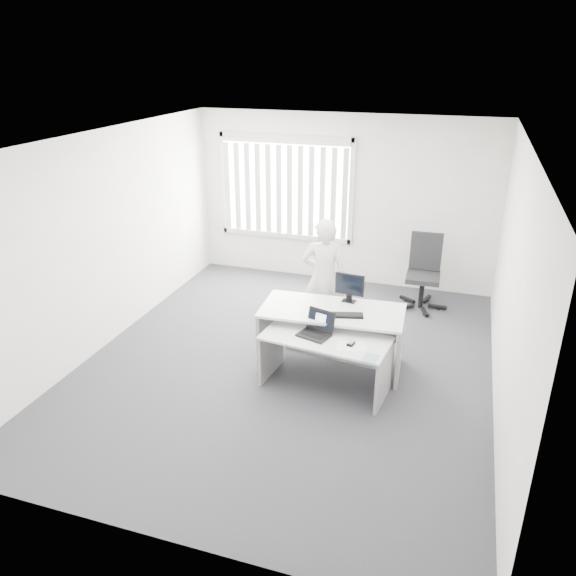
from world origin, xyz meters
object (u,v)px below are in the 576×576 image
(monitor, at_px, (350,288))
(person, at_px, (324,278))
(desk_near, at_px, (326,351))
(desk_far, at_px, (332,326))
(office_chair, at_px, (422,285))
(laptop, at_px, (314,326))

(monitor, bearing_deg, person, 136.05)
(desk_near, relative_size, person, 0.91)
(desk_far, distance_m, person, 0.95)
(desk_far, height_order, office_chair, office_chair)
(person, height_order, laptop, person)
(desk_far, relative_size, office_chair, 1.55)
(office_chair, height_order, laptop, office_chair)
(desk_near, height_order, laptop, laptop)
(laptop, bearing_deg, desk_far, 96.68)
(monitor, bearing_deg, desk_far, -110.00)
(desk_near, relative_size, monitor, 4.10)
(office_chair, xyz_separation_m, person, (-1.24, -1.33, 0.48))
(desk_near, xyz_separation_m, desk_far, (-0.05, 0.49, 0.09))
(desk_far, xyz_separation_m, office_chair, (0.91, 2.19, -0.21))
(desk_far, relative_size, person, 1.06)
(person, height_order, monitor, person)
(person, bearing_deg, office_chair, -142.70)
(desk_near, bearing_deg, laptop, -164.82)
(desk_far, distance_m, office_chair, 2.38)
(office_chair, bearing_deg, desk_far, -114.47)
(desk_near, bearing_deg, monitor, 89.87)
(desk_far, bearing_deg, desk_near, -87.68)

